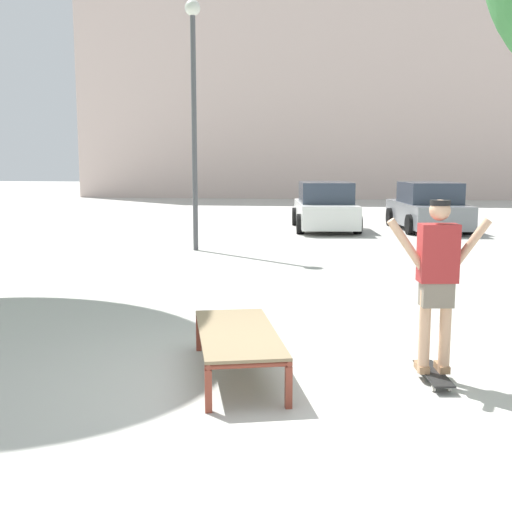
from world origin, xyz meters
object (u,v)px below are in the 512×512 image
object	(u,v)px
skate_box	(238,336)
light_post	(194,89)
skater	(437,274)
car_grey	(428,208)
car_white	(325,208)
skateboard	(433,374)

from	to	relation	value
skate_box	light_post	world-z (taller)	light_post
skater	car_grey	bearing A→B (deg)	82.47
skate_box	car_white	size ratio (longest dim) A/B	0.46
skater	car_grey	world-z (taller)	skater
skate_box	car_grey	bearing A→B (deg)	75.11
car_white	light_post	bearing A→B (deg)	-120.28
skate_box	skater	bearing A→B (deg)	1.91
skate_box	light_post	bearing A→B (deg)	105.02
skateboard	skate_box	bearing A→B (deg)	-178.14
skateboard	light_post	distance (m)	10.59
car_white	light_post	world-z (taller)	light_post
light_post	skateboard	bearing A→B (deg)	-64.02
car_white	skateboard	bearing A→B (deg)	-84.69
skater	car_white	world-z (taller)	skater
skate_box	skater	xyz separation A→B (m)	(1.93, 0.06, 0.66)
skate_box	car_white	xyz separation A→B (m)	(0.62, 14.16, 0.28)
skater	car_grey	distance (m)	14.46
skater	light_post	world-z (taller)	light_post
skater	skateboard	bearing A→B (deg)	-82.26
skate_box	car_white	world-z (taller)	car_white
car_white	skate_box	bearing A→B (deg)	-92.52
skate_box	car_grey	xyz separation A→B (m)	(3.83, 14.40, 0.28)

